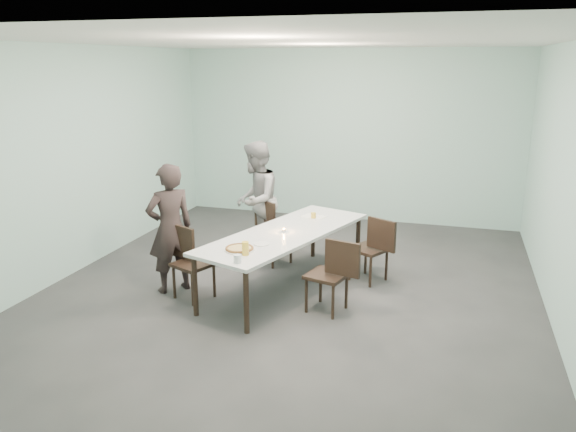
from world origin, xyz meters
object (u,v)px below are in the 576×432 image
(beer_glass, at_px, (245,248))
(tealight, at_px, (284,230))
(amber_tumbler, at_px, (313,216))
(diner_near, at_px, (170,229))
(pizza, at_px, (239,249))
(chair_near_left, at_px, (189,257))
(table, at_px, (285,236))
(side_plate, at_px, (261,244))
(chair_near_right, at_px, (333,271))
(water_tumbler, at_px, (237,259))
(chair_far_right, at_px, (374,245))
(diner_far, at_px, (256,200))
(chair_far_left, at_px, (270,228))

(beer_glass, distance_m, tealight, 0.95)
(beer_glass, distance_m, amber_tumbler, 1.67)
(diner_near, distance_m, tealight, 1.39)
(amber_tumbler, bearing_deg, pizza, -107.24)
(chair_near_left, xyz_separation_m, beer_glass, (0.89, -0.39, 0.32))
(table, xyz_separation_m, pizza, (-0.28, -0.82, 0.08))
(side_plate, bearing_deg, chair_near_right, 3.05)
(diner_near, height_order, tealight, diner_near)
(chair_near_left, distance_m, side_plate, 0.96)
(water_tumbler, height_order, amber_tumbler, water_tumbler)
(table, distance_m, chair_far_right, 1.17)
(chair_near_left, distance_m, diner_far, 1.67)
(chair_far_right, relative_size, diner_far, 0.51)
(chair_far_left, distance_m, diner_near, 1.62)
(table, relative_size, water_tumbler, 30.57)
(pizza, relative_size, water_tumbler, 3.78)
(chair_far_right, height_order, diner_near, diner_near)
(pizza, bearing_deg, diner_near, 161.04)
(table, relative_size, chair_far_right, 3.16)
(chair_far_left, relative_size, water_tumbler, 9.67)
(chair_far_left, xyz_separation_m, side_plate, (0.39, -1.45, 0.25))
(table, bearing_deg, amber_tumbler, 74.91)
(water_tumbler, xyz_separation_m, amber_tumbler, (0.34, 1.89, -0.01))
(chair_near_left, xyz_separation_m, tealight, (1.03, 0.54, 0.27))
(chair_far_right, relative_size, side_plate, 4.83)
(side_plate, distance_m, water_tumbler, 0.66)
(side_plate, bearing_deg, diner_near, 175.66)
(table, xyz_separation_m, diner_near, (-1.33, -0.46, 0.11))
(beer_glass, bearing_deg, diner_far, 106.81)
(chair_far_right, xyz_separation_m, water_tumbler, (-1.18, -1.74, 0.29))
(tealight, xyz_separation_m, amber_tumbler, (0.20, 0.70, 0.02))
(beer_glass, bearing_deg, table, 80.45)
(table, distance_m, tealight, 0.08)
(table, height_order, diner_near, diner_near)
(pizza, relative_size, amber_tumbler, 4.25)
(chair_far_left, distance_m, pizza, 1.75)
(side_plate, bearing_deg, diner_far, 111.99)
(tealight, bearing_deg, water_tumbler, -96.68)
(diner_near, distance_m, side_plate, 1.22)
(chair_far_left, xyz_separation_m, diner_near, (-0.83, -1.36, 0.30))
(chair_near_left, distance_m, water_tumbler, 1.14)
(chair_far_left, distance_m, chair_far_right, 1.57)
(table, bearing_deg, pizza, -109.02)
(diner_near, height_order, side_plate, diner_near)
(diner_near, bearing_deg, table, 150.42)
(diner_far, relative_size, beer_glass, 11.32)
(chair_near_right, bearing_deg, side_plate, 17.88)
(side_plate, bearing_deg, amber_tumbler, 76.21)
(diner_far, bearing_deg, amber_tumbler, 63.74)
(chair_far_left, bearing_deg, diner_far, -178.34)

